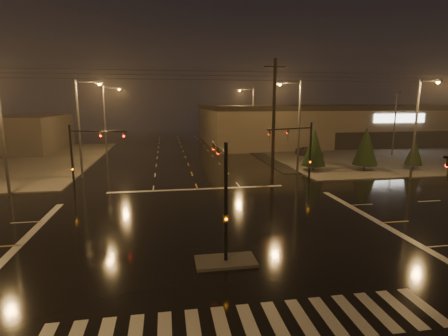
# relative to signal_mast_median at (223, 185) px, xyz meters

# --- Properties ---
(ground) EXTENTS (140.00, 140.00, 0.00)m
(ground) POSITION_rel_signal_mast_median_xyz_m (-0.00, 3.07, -3.75)
(ground) COLOR black
(ground) RESTS_ON ground
(sidewalk_ne) EXTENTS (36.00, 36.00, 0.12)m
(sidewalk_ne) POSITION_rel_signal_mast_median_xyz_m (30.00, 33.07, -3.69)
(sidewalk_ne) COLOR #4A4842
(sidewalk_ne) RESTS_ON ground
(median_island) EXTENTS (3.00, 1.60, 0.15)m
(median_island) POSITION_rel_signal_mast_median_xyz_m (-0.00, -0.93, -3.68)
(median_island) COLOR #4A4842
(median_island) RESTS_ON ground
(crosswalk) EXTENTS (15.00, 2.60, 0.01)m
(crosswalk) POSITION_rel_signal_mast_median_xyz_m (-0.00, -5.93, -3.75)
(crosswalk) COLOR beige
(crosswalk) RESTS_ON ground
(stop_bar_far) EXTENTS (16.00, 0.50, 0.01)m
(stop_bar_far) POSITION_rel_signal_mast_median_xyz_m (-0.00, 14.07, -3.75)
(stop_bar_far) COLOR beige
(stop_bar_far) RESTS_ON ground
(parking_lot) EXTENTS (50.00, 24.00, 0.08)m
(parking_lot) POSITION_rel_signal_mast_median_xyz_m (35.00, 31.07, -3.71)
(parking_lot) COLOR black
(parking_lot) RESTS_ON ground
(retail_building) EXTENTS (60.20, 28.30, 7.20)m
(retail_building) POSITION_rel_signal_mast_median_xyz_m (35.00, 49.06, 0.09)
(retail_building) COLOR brown
(retail_building) RESTS_ON ground
(signal_mast_median) EXTENTS (0.25, 4.59, 6.00)m
(signal_mast_median) POSITION_rel_signal_mast_median_xyz_m (0.00, 0.00, 0.00)
(signal_mast_median) COLOR black
(signal_mast_median) RESTS_ON ground
(signal_mast_ne) EXTENTS (4.84, 1.86, 6.00)m
(signal_mast_ne) POSITION_rel_signal_mast_median_xyz_m (9.50, 13.21, 0.04)
(signal_mast_ne) COLOR black
(signal_mast_ne) RESTS_ON ground
(signal_mast_nw) EXTENTS (4.84, 1.86, 6.00)m
(signal_mast_nw) POSITION_rel_signal_mast_median_xyz_m (-9.50, 13.21, 0.04)
(signal_mast_nw) COLOR black
(signal_mast_nw) RESTS_ON ground
(streetlight_1) EXTENTS (2.77, 0.32, 10.00)m
(streetlight_1) POSITION_rel_signal_mast_median_xyz_m (-11.18, 21.07, 2.05)
(streetlight_1) COLOR #38383A
(streetlight_1) RESTS_ON ground
(streetlight_2) EXTENTS (2.77, 0.32, 10.00)m
(streetlight_2) POSITION_rel_signal_mast_median_xyz_m (-11.18, 37.07, 2.05)
(streetlight_2) COLOR #38383A
(streetlight_2) RESTS_ON ground
(streetlight_3) EXTENTS (2.77, 0.32, 10.00)m
(streetlight_3) POSITION_rel_signal_mast_median_xyz_m (11.18, 19.07, 2.05)
(streetlight_3) COLOR #38383A
(streetlight_3) RESTS_ON ground
(streetlight_4) EXTENTS (2.77, 0.32, 10.00)m
(streetlight_4) POSITION_rel_signal_mast_median_xyz_m (11.18, 39.07, 2.05)
(streetlight_4) COLOR #38383A
(streetlight_4) RESTS_ON ground
(streetlight_5) EXTENTS (0.32, 2.77, 10.00)m
(streetlight_5) POSITION_rel_signal_mast_median_xyz_m (-16.00, 14.26, 2.05)
(streetlight_5) COLOR #38383A
(streetlight_5) RESTS_ON ground
(streetlight_6) EXTENTS (0.32, 2.77, 10.00)m
(streetlight_6) POSITION_rel_signal_mast_median_xyz_m (22.00, 14.26, 2.05)
(streetlight_6) COLOR #38383A
(streetlight_6) RESTS_ON ground
(utility_pole_1) EXTENTS (2.20, 0.32, 12.00)m
(utility_pole_1) POSITION_rel_signal_mast_median_xyz_m (8.00, 17.07, 2.38)
(utility_pole_1) COLOR black
(utility_pole_1) RESTS_ON ground
(conifer_0) EXTENTS (2.66, 2.66, 4.86)m
(conifer_0) POSITION_rel_signal_mast_median_xyz_m (13.80, 20.09, -0.97)
(conifer_0) COLOR black
(conifer_0) RESTS_ON ground
(conifer_1) EXTENTS (2.77, 2.77, 5.02)m
(conifer_1) POSITION_rel_signal_mast_median_xyz_m (19.78, 19.49, -0.89)
(conifer_1) COLOR black
(conifer_1) RESTS_ON ground
(conifer_2) EXTENTS (1.92, 1.92, 3.70)m
(conifer_2) POSITION_rel_signal_mast_median_xyz_m (25.33, 18.59, -1.55)
(conifer_2) COLOR black
(conifer_2) RESTS_ON ground
(car_parked) EXTENTS (3.26, 4.75, 1.50)m
(car_parked) POSITION_rel_signal_mast_median_xyz_m (17.57, 30.17, -3.00)
(car_parked) COLOR black
(car_parked) RESTS_ON ground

